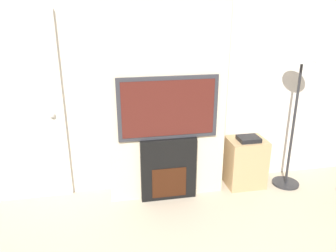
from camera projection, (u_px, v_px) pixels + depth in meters
The scene contains 7 objects.
wall_back at pixel (162, 75), 3.63m from camera, with size 6.00×0.06×2.70m.
chimney_breast at pixel (165, 78), 3.46m from camera, with size 1.29×0.31×2.70m.
fireplace at pixel (168, 168), 3.65m from camera, with size 0.62×0.15×0.73m.
television at pixel (168, 108), 3.41m from camera, with size 1.06×0.07×0.67m.
floor_lamp at pixel (298, 93), 3.65m from camera, with size 0.32×0.32×1.60m.
media_stand at pixel (245, 162), 3.94m from camera, with size 0.45×0.36×0.64m.
entry_door at pixel (23, 112), 3.42m from camera, with size 0.84×0.09×2.05m.
Camera 1 is at (-0.63, -1.52, 2.04)m, focal length 35.00 mm.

